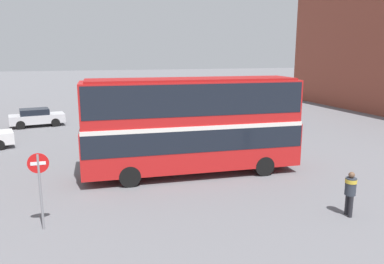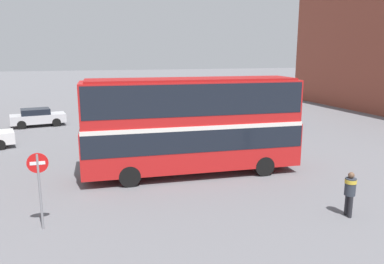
{
  "view_description": "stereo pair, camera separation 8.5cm",
  "coord_description": "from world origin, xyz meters",
  "px_view_note": "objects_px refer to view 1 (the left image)",
  "views": [
    {
      "loc": [
        -5.48,
        -17.56,
        5.85
      ],
      "look_at": [
        -0.16,
        -0.63,
        2.12
      ],
      "focal_mm": 35.0,
      "sensor_mm": 36.0,
      "label": 1
    },
    {
      "loc": [
        -5.4,
        -17.58,
        5.85
      ],
      "look_at": [
        -0.16,
        -0.63,
        2.12
      ],
      "focal_mm": 35.0,
      "sensor_mm": 36.0,
      "label": 2
    }
  ],
  "objects_px": {
    "double_decker_bus": "(192,121)",
    "no_entry_sign": "(39,178)",
    "pedestrian_foreground": "(350,189)",
    "parked_car_kerb_near": "(37,117)",
    "parked_car_side_street": "(266,114)"
  },
  "relations": [
    {
      "from": "pedestrian_foreground",
      "to": "parked_car_kerb_near",
      "type": "bearing_deg",
      "value": -49.65
    },
    {
      "from": "double_decker_bus",
      "to": "pedestrian_foreground",
      "type": "relative_size",
      "value": 6.31
    },
    {
      "from": "parked_car_side_street",
      "to": "no_entry_sign",
      "type": "bearing_deg",
      "value": -135.96
    },
    {
      "from": "pedestrian_foreground",
      "to": "parked_car_kerb_near",
      "type": "relative_size",
      "value": 0.38
    },
    {
      "from": "parked_car_side_street",
      "to": "parked_car_kerb_near",
      "type": "bearing_deg",
      "value": 167.5
    },
    {
      "from": "pedestrian_foreground",
      "to": "parked_car_side_street",
      "type": "xyz_separation_m",
      "value": [
        6.02,
        17.41,
        -0.2
      ]
    },
    {
      "from": "double_decker_bus",
      "to": "no_entry_sign",
      "type": "relative_size",
      "value": 3.96
    },
    {
      "from": "parked_car_side_street",
      "to": "no_entry_sign",
      "type": "height_order",
      "value": "no_entry_sign"
    },
    {
      "from": "no_entry_sign",
      "to": "parked_car_side_street",
      "type": "bearing_deg",
      "value": 42.42
    },
    {
      "from": "parked_car_kerb_near",
      "to": "no_entry_sign",
      "type": "height_order",
      "value": "no_entry_sign"
    },
    {
      "from": "double_decker_bus",
      "to": "parked_car_side_street",
      "type": "bearing_deg",
      "value": 51.04
    },
    {
      "from": "double_decker_bus",
      "to": "parked_car_kerb_near",
      "type": "height_order",
      "value": "double_decker_bus"
    },
    {
      "from": "parked_car_kerb_near",
      "to": "parked_car_side_street",
      "type": "distance_m",
      "value": 19.03
    },
    {
      "from": "pedestrian_foreground",
      "to": "parked_car_kerb_near",
      "type": "distance_m",
      "value": 25.32
    },
    {
      "from": "double_decker_bus",
      "to": "no_entry_sign",
      "type": "xyz_separation_m",
      "value": [
        -6.61,
        -4.2,
        -0.87
      ]
    }
  ]
}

